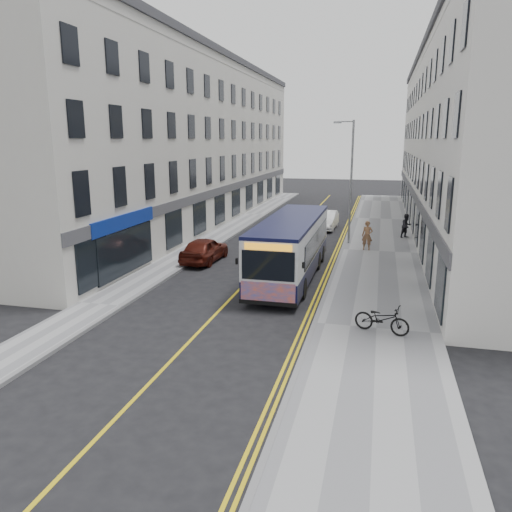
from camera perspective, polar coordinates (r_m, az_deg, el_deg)
The scene contains 17 objects.
ground at distance 20.94m, azimuth -3.81°, elevation -5.80°, with size 140.00×140.00×0.00m, color black.
pavement_east at distance 31.56m, azimuth 13.90°, elevation 0.46°, with size 4.50×64.00×0.12m, color gray.
pavement_west at distance 33.47m, azimuth -5.71°, elevation 1.50°, with size 2.00×64.00×0.12m, color gray.
kerb_east at distance 31.63m, azimuth 9.83°, elevation 0.69°, with size 0.18×64.00×0.13m, color slate.
kerb_west at distance 33.15m, azimuth -4.08°, elevation 1.43°, with size 0.18×64.00×0.13m, color slate.
road_centre_line at distance 32.16m, azimuth 2.71°, elevation 0.97°, with size 0.12×64.00×0.01m, color gold.
road_dbl_yellow_inner at distance 31.68m, azimuth 9.02°, elevation 0.63°, with size 0.10×64.00×0.01m, color gold.
road_dbl_yellow_outer at distance 31.67m, azimuth 9.38°, elevation 0.61°, with size 0.10×64.00×0.01m, color gold.
terrace_east at distance 40.20m, azimuth 22.19°, elevation 11.81°, with size 6.00×46.00×13.00m, color silver.
terrace_west at distance 42.61m, azimuth -6.95°, elevation 12.69°, with size 6.00×46.00×13.00m, color beige.
streetlamp at distance 32.98m, azimuth 10.70°, elevation 8.75°, with size 1.32×0.18×8.00m.
city_bus at distance 24.73m, azimuth 4.04°, elevation 1.16°, with size 2.45×10.49×3.05m.
bicycle at distance 18.27m, azimuth 14.19°, elevation -6.97°, with size 0.68×1.96×1.03m, color black.
pedestrian_near at distance 31.55m, azimuth 12.59°, elevation 2.31°, with size 0.66×0.43×1.80m, color #8E6140.
pedestrian_far at distance 36.17m, azimuth 16.82°, elevation 3.32°, with size 0.81×0.63×1.67m, color black.
car_white at distance 39.10m, azimuth 8.01°, elevation 4.08°, with size 1.48×4.24×1.40m, color white.
car_maroon at distance 28.43m, azimuth -5.91°, elevation 0.75°, with size 1.68×4.18×1.42m, color #4A140C.
Camera 1 is at (6.12, -18.83, 6.81)m, focal length 35.00 mm.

